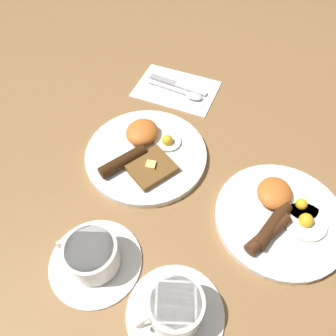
{
  "coord_description": "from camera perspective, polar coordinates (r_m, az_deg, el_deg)",
  "views": [
    {
      "loc": [
        0.41,
        0.24,
        0.59
      ],
      "look_at": [
        0.03,
        0.07,
        0.03
      ],
      "focal_mm": 35.0,
      "sensor_mm": 36.0,
      "label": 1
    }
  ],
  "objects": [
    {
      "name": "ground_plane",
      "position": [
        0.75,
        -3.81,
        1.99
      ],
      "size": [
        3.0,
        3.0,
        0.0
      ],
      "primitive_type": "plane",
      "color": "olive"
    },
    {
      "name": "breakfast_plate_near",
      "position": [
        0.74,
        -3.97,
        2.74
      ],
      "size": [
        0.27,
        0.27,
        0.05
      ],
      "color": "white",
      "rests_on": "ground_plane"
    },
    {
      "name": "breakfast_plate_far",
      "position": [
        0.69,
        18.96,
        -7.89
      ],
      "size": [
        0.26,
        0.26,
        0.05
      ],
      "color": "white",
      "rests_on": "ground_plane"
    },
    {
      "name": "teacup_near",
      "position": [
        0.61,
        -12.98,
        -14.77
      ],
      "size": [
        0.17,
        0.17,
        0.07
      ],
      "color": "white",
      "rests_on": "ground_plane"
    },
    {
      "name": "teacup_far",
      "position": [
        0.57,
        1.21,
        -23.36
      ],
      "size": [
        0.17,
        0.17,
        0.08
      ],
      "color": "white",
      "rests_on": "ground_plane"
    },
    {
      "name": "napkin",
      "position": [
        0.91,
        1.42,
        13.63
      ],
      "size": [
        0.16,
        0.22,
        0.01
      ],
      "primitive_type": "cube",
      "rotation": [
        0.0,
        0.0,
        0.03
      ],
      "color": "white",
      "rests_on": "ground_plane"
    },
    {
      "name": "knife",
      "position": [
        0.92,
        1.16,
        14.47
      ],
      "size": [
        0.03,
        0.17,
        0.01
      ],
      "rotation": [
        0.0,
        0.0,
        1.51
      ],
      "color": "silver",
      "rests_on": "napkin"
    },
    {
      "name": "spoon",
      "position": [
        0.89,
        3.48,
        12.73
      ],
      "size": [
        0.03,
        0.16,
        0.01
      ],
      "rotation": [
        0.0,
        0.0,
        1.53
      ],
      "color": "silver",
      "rests_on": "napkin"
    }
  ]
}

